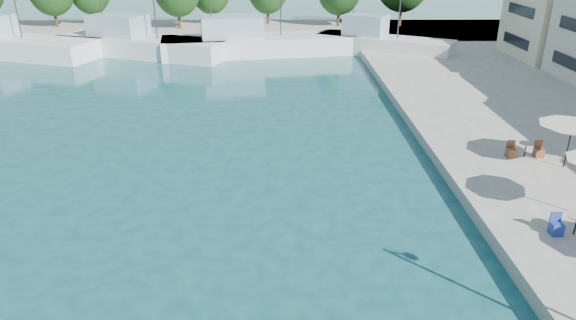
{
  "coord_description": "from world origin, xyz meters",
  "views": [
    {
      "loc": [
        -1.9,
        3.96,
        10.74
      ],
      "look_at": [
        -1.57,
        26.0,
        1.18
      ],
      "focal_mm": 32.0,
      "sensor_mm": 36.0,
      "label": 1
    }
  ],
  "objects_px": {
    "trawler_01": "(4,44)",
    "umbrella_cream": "(572,130)",
    "trawler_03": "(257,43)",
    "trawler_04": "(380,44)",
    "trawler_02": "(139,44)"
  },
  "relations": [
    {
      "from": "trawler_03",
      "to": "umbrella_cream",
      "type": "bearing_deg",
      "value": -71.45
    },
    {
      "from": "trawler_03",
      "to": "umbrella_cream",
      "type": "relative_size",
      "value": 6.54
    },
    {
      "from": "umbrella_cream",
      "to": "trawler_02",
      "type": "bearing_deg",
      "value": 133.56
    },
    {
      "from": "trawler_01",
      "to": "trawler_04",
      "type": "height_order",
      "value": "same"
    },
    {
      "from": "trawler_01",
      "to": "trawler_04",
      "type": "xyz_separation_m",
      "value": [
        37.38,
        -0.57,
        0.0
      ]
    },
    {
      "from": "trawler_01",
      "to": "trawler_03",
      "type": "distance_m",
      "value": 25.09
    },
    {
      "from": "trawler_04",
      "to": "umbrella_cream",
      "type": "xyz_separation_m",
      "value": [
        3.68,
        -28.81,
        1.41
      ]
    },
    {
      "from": "trawler_01",
      "to": "trawler_03",
      "type": "bearing_deg",
      "value": 18.28
    },
    {
      "from": "trawler_04",
      "to": "trawler_03",
      "type": "bearing_deg",
      "value": -152.37
    },
    {
      "from": "trawler_02",
      "to": "trawler_03",
      "type": "relative_size",
      "value": 0.89
    },
    {
      "from": "trawler_01",
      "to": "umbrella_cream",
      "type": "xyz_separation_m",
      "value": [
        41.07,
        -29.38,
        1.41
      ]
    },
    {
      "from": "trawler_01",
      "to": "trawler_04",
      "type": "distance_m",
      "value": 37.39
    },
    {
      "from": "trawler_03",
      "to": "trawler_04",
      "type": "xyz_separation_m",
      "value": [
        12.29,
        -0.46,
        0.0
      ]
    },
    {
      "from": "trawler_01",
      "to": "trawler_04",
      "type": "bearing_deg",
      "value": 17.66
    },
    {
      "from": "umbrella_cream",
      "to": "trawler_03",
      "type": "bearing_deg",
      "value": 118.63
    }
  ]
}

